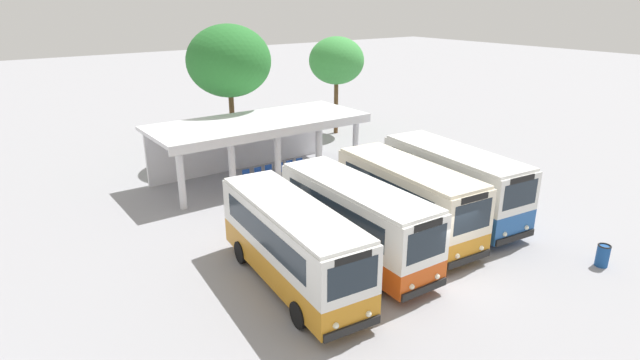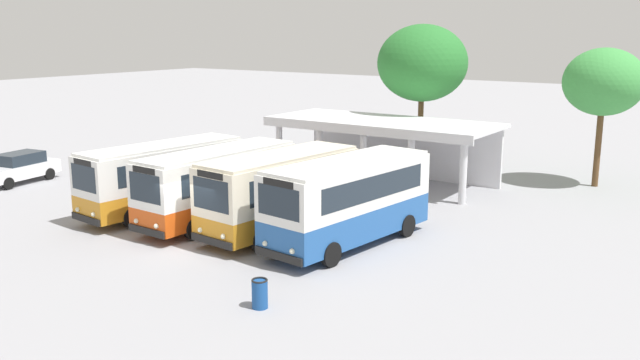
% 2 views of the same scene
% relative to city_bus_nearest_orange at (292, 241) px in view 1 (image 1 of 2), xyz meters
% --- Properties ---
extents(ground_plane, '(180.00, 180.00, 0.00)m').
position_rel_city_bus_nearest_orange_xyz_m(ground_plane, '(4.91, -3.02, -1.73)').
color(ground_plane, '#939399').
extents(city_bus_nearest_orange, '(2.88, 8.08, 3.12)m').
position_rel_city_bus_nearest_orange_xyz_m(city_bus_nearest_orange, '(0.00, 0.00, 0.00)').
color(city_bus_nearest_orange, black).
rests_on(city_bus_nearest_orange, ground).
extents(city_bus_second_in_row, '(2.50, 7.94, 3.15)m').
position_rel_city_bus_nearest_orange_xyz_m(city_bus_second_in_row, '(3.13, 0.23, 0.01)').
color(city_bus_second_in_row, black).
rests_on(city_bus_second_in_row, ground).
extents(city_bus_middle_cream, '(2.93, 7.65, 3.24)m').
position_rel_city_bus_nearest_orange_xyz_m(city_bus_middle_cream, '(6.26, 0.53, 0.06)').
color(city_bus_middle_cream, black).
rests_on(city_bus_middle_cream, ground).
extents(city_bus_fourth_amber, '(3.16, 7.89, 3.31)m').
position_rel_city_bus_nearest_orange_xyz_m(city_bus_fourth_amber, '(9.39, 0.72, 0.09)').
color(city_bus_fourth_amber, black).
rests_on(city_bus_fourth_amber, ground).
extents(terminal_canopy, '(12.30, 4.96, 3.40)m').
position_rel_city_bus_nearest_orange_xyz_m(terminal_canopy, '(4.97, 11.56, 0.82)').
color(terminal_canopy, silver).
rests_on(terminal_canopy, ground).
extents(waiting_chair_end_by_column, '(0.44, 0.44, 0.86)m').
position_rel_city_bus_nearest_orange_xyz_m(waiting_chair_end_by_column, '(3.68, 10.35, -1.21)').
color(waiting_chair_end_by_column, slate).
rests_on(waiting_chair_end_by_column, ground).
extents(waiting_chair_second_from_end, '(0.44, 0.44, 0.86)m').
position_rel_city_bus_nearest_orange_xyz_m(waiting_chair_second_from_end, '(4.39, 10.27, -1.21)').
color(waiting_chair_second_from_end, slate).
rests_on(waiting_chair_second_from_end, ground).
extents(waiting_chair_middle_seat, '(0.44, 0.44, 0.86)m').
position_rel_city_bus_nearest_orange_xyz_m(waiting_chair_middle_seat, '(5.11, 10.32, -1.21)').
color(waiting_chair_middle_seat, slate).
rests_on(waiting_chair_middle_seat, ground).
extents(waiting_chair_fourth_seat, '(0.44, 0.44, 0.86)m').
position_rel_city_bus_nearest_orange_xyz_m(waiting_chair_fourth_seat, '(5.82, 10.28, -1.21)').
color(waiting_chair_fourth_seat, slate).
rests_on(waiting_chair_fourth_seat, ground).
extents(waiting_chair_fifth_seat, '(0.44, 0.44, 0.86)m').
position_rel_city_bus_nearest_orange_xyz_m(waiting_chair_fifth_seat, '(6.54, 10.33, -1.21)').
color(waiting_chair_fifth_seat, slate).
rests_on(waiting_chair_fifth_seat, ground).
extents(waiting_chair_far_end_seat, '(0.44, 0.44, 0.86)m').
position_rel_city_bus_nearest_orange_xyz_m(waiting_chair_far_end_seat, '(7.25, 10.35, -1.21)').
color(waiting_chair_far_end_seat, slate).
rests_on(waiting_chair_far_end_seat, ground).
extents(roadside_tree_behind_canopy, '(5.13, 5.13, 8.44)m').
position_rel_city_bus_nearest_orange_xyz_m(roadside_tree_behind_canopy, '(5.25, 15.03, 4.50)').
color(roadside_tree_behind_canopy, brown).
rests_on(roadside_tree_behind_canopy, ground).
extents(roadside_tree_east_of_canopy, '(4.09, 4.09, 7.23)m').
position_rel_city_bus_nearest_orange_xyz_m(roadside_tree_east_of_canopy, '(14.75, 16.65, 3.73)').
color(roadside_tree_east_of_canopy, brown).
rests_on(roadside_tree_east_of_canopy, ground).
extents(litter_bin_apron, '(0.49, 0.49, 0.90)m').
position_rel_city_bus_nearest_orange_xyz_m(litter_bin_apron, '(10.50, -5.93, -1.28)').
color(litter_bin_apron, '#19478C').
rests_on(litter_bin_apron, ground).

